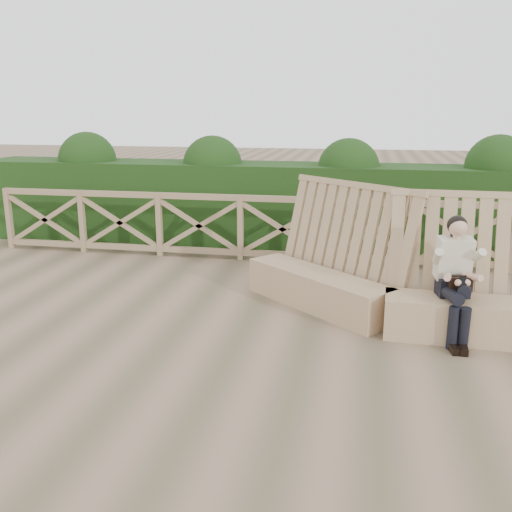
# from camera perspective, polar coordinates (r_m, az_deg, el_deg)

# --- Properties ---
(ground) EXTENTS (60.00, 60.00, 0.00)m
(ground) POSITION_cam_1_polar(r_m,az_deg,el_deg) (6.29, -2.10, -8.81)
(ground) COLOR brown
(ground) RESTS_ON ground
(bench) EXTENTS (3.97, 2.11, 1.60)m
(bench) POSITION_cam_1_polar(r_m,az_deg,el_deg) (7.03, 14.00, -3.19)
(bench) COLOR #8F7652
(bench) RESTS_ON ground
(woman) EXTENTS (0.42, 0.83, 1.37)m
(woman) POSITION_cam_1_polar(r_m,az_deg,el_deg) (6.60, 19.33, -1.67)
(woman) COLOR black
(woman) RESTS_ON ground
(guardrail) EXTENTS (10.10, 0.09, 1.10)m
(guardrail) POSITION_cam_1_polar(r_m,az_deg,el_deg) (9.41, 2.66, 2.71)
(guardrail) COLOR #896D50
(guardrail) RESTS_ON ground
(hedge) EXTENTS (12.00, 1.20, 1.50)m
(hedge) POSITION_cam_1_polar(r_m,az_deg,el_deg) (10.55, 3.62, 5.09)
(hedge) COLOR black
(hedge) RESTS_ON ground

